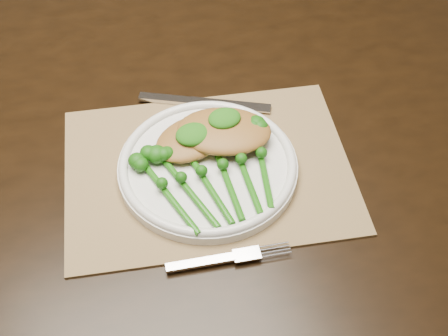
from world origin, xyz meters
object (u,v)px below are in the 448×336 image
object	(u,v)px
dinner_plate	(208,166)
broccolini_bundle	(218,183)
dining_table	(151,249)
placemat	(208,169)
chicken_fillet_left	(193,138)

from	to	relation	value
dinner_plate	broccolini_bundle	bearing A→B (deg)	-89.79
dining_table	dinner_plate	world-z (taller)	dinner_plate
dining_table	placemat	distance (m)	0.41
dining_table	dinner_plate	size ratio (longest dim) A/B	6.38
placemat	chicken_fillet_left	xyz separation A→B (m)	(-0.01, 0.04, 0.03)
placemat	dinner_plate	world-z (taller)	dinner_plate
placemat	chicken_fillet_left	bearing A→B (deg)	113.51
dinner_plate	dining_table	bearing A→B (deg)	119.82
dining_table	chicken_fillet_left	size ratio (longest dim) A/B	13.94
placemat	dinner_plate	bearing A→B (deg)	-100.65
placemat	broccolini_bundle	size ratio (longest dim) A/B	2.25
placemat	broccolini_bundle	distance (m)	0.05
dining_table	broccolini_bundle	world-z (taller)	broccolini_bundle
chicken_fillet_left	broccolini_bundle	world-z (taller)	same
broccolini_bundle	placemat	bearing A→B (deg)	86.49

